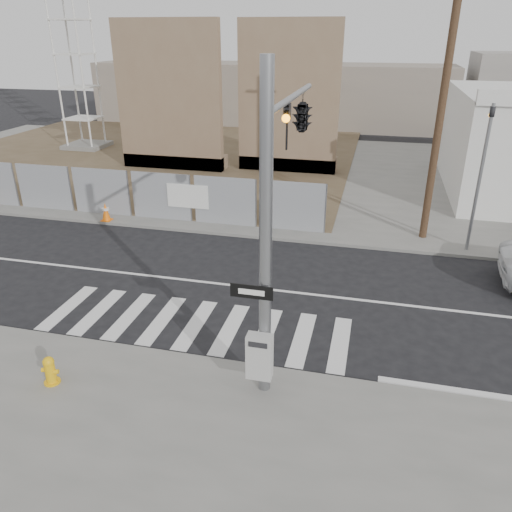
% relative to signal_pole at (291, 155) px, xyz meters
% --- Properties ---
extents(ground, '(100.00, 100.00, 0.00)m').
position_rel_signal_pole_xyz_m(ground, '(-2.49, 2.05, -4.78)').
color(ground, black).
rests_on(ground, ground).
extents(sidewalk_far, '(50.00, 20.00, 0.12)m').
position_rel_signal_pole_xyz_m(sidewalk_far, '(-2.49, 16.05, -4.72)').
color(sidewalk_far, slate).
rests_on(sidewalk_far, ground).
extents(signal_pole, '(0.96, 5.87, 7.00)m').
position_rel_signal_pole_xyz_m(signal_pole, '(0.00, 0.00, 0.00)').
color(signal_pole, gray).
rests_on(signal_pole, sidewalk_near).
extents(far_signal_pole, '(0.16, 0.20, 5.60)m').
position_rel_signal_pole_xyz_m(far_signal_pole, '(5.51, 6.65, -1.30)').
color(far_signal_pole, gray).
rests_on(far_signal_pole, sidewalk_far).
extents(chain_link_fence, '(24.60, 0.04, 2.00)m').
position_rel_signal_pole_xyz_m(chain_link_fence, '(-12.49, 7.05, -3.66)').
color(chain_link_fence, gray).
rests_on(chain_link_fence, sidewalk_far).
extents(concrete_wall_left, '(6.00, 1.30, 8.00)m').
position_rel_signal_pole_xyz_m(concrete_wall_left, '(-9.49, 15.13, -1.40)').
color(concrete_wall_left, brown).
rests_on(concrete_wall_left, sidewalk_far).
extents(concrete_wall_right, '(5.50, 1.30, 8.00)m').
position_rel_signal_pole_xyz_m(concrete_wall_right, '(-2.99, 16.13, -1.40)').
color(concrete_wall_right, brown).
rests_on(concrete_wall_right, sidewalk_far).
extents(crane_tower, '(2.60, 2.60, 18.15)m').
position_rel_signal_pole_xyz_m(crane_tower, '(-17.49, 19.05, 4.24)').
color(crane_tower, slate).
rests_on(crane_tower, sidewalk_far).
extents(utility_pole_right, '(1.60, 0.28, 10.00)m').
position_rel_signal_pole_xyz_m(utility_pole_right, '(4.01, 7.55, 0.42)').
color(utility_pole_right, '#493222').
rests_on(utility_pole_right, sidewalk_far).
extents(fire_hydrant, '(0.46, 0.46, 0.69)m').
position_rel_signal_pole_xyz_m(fire_hydrant, '(-4.75, -3.75, -4.32)').
color(fire_hydrant, '#EEB10D').
rests_on(fire_hydrant, sidewalk_near).
extents(traffic_cone_c, '(0.41, 0.41, 0.78)m').
position_rel_signal_pole_xyz_m(traffic_cone_c, '(-8.94, 6.27, -4.28)').
color(traffic_cone_c, orange).
rests_on(traffic_cone_c, sidewalk_far).
extents(traffic_cone_d, '(0.42, 0.42, 0.63)m').
position_rel_signal_pole_xyz_m(traffic_cone_d, '(-4.06, 7.25, -4.35)').
color(traffic_cone_d, '#FF420D').
rests_on(traffic_cone_d, sidewalk_far).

